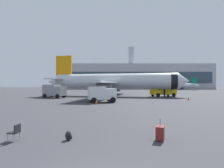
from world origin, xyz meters
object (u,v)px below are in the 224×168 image
at_px(airplane_taxiing, 179,86).
at_px(gate_chair, 15,131).
at_px(safety_cone_outer, 52,97).
at_px(airplane_at_gate, 113,82).
at_px(service_truck, 54,91).
at_px(safety_cone_far, 91,94).
at_px(safety_cone_mid, 188,98).
at_px(cargo_van, 102,94).
at_px(safety_cone_near, 96,102).
at_px(traveller_backpack, 69,136).
at_px(fuel_truck, 163,89).
at_px(rolling_suitcase, 160,133).

relative_size(airplane_taxiing, gate_chair, 20.79).
bearing_deg(safety_cone_outer, airplane_at_gate, 24.33).
xyz_separation_m(service_truck, safety_cone_far, (7.26, 6.05, -1.20)).
relative_size(service_truck, safety_cone_outer, 8.86).
height_order(airplane_at_gate, safety_cone_mid, airplane_at_gate).
relative_size(cargo_van, gate_chair, 5.57).
relative_size(safety_cone_near, traveller_backpack, 1.25).
bearing_deg(traveller_backpack, fuel_truck, 66.48).
xyz_separation_m(airplane_taxiing, safety_cone_near, (-39.87, -72.01, -1.98)).
xyz_separation_m(safety_cone_far, gate_chair, (0.40, -35.65, 0.09)).
height_order(service_truck, cargo_van, service_truck).
relative_size(airplane_taxiing, safety_cone_far, 21.79).
bearing_deg(safety_cone_mid, service_truck, 168.41).
distance_m(airplane_taxiing, safety_cone_near, 82.33).
height_order(safety_cone_outer, traveller_backpack, safety_cone_outer).
bearing_deg(airplane_taxiing, traveller_backpack, -113.86).
relative_size(fuel_truck, safety_cone_near, 10.66).
bearing_deg(rolling_suitcase, safety_cone_outer, 118.24).
bearing_deg(safety_cone_mid, cargo_van, -164.75).
bearing_deg(fuel_truck, safety_cone_outer, -168.58).
distance_m(rolling_suitcase, traveller_backpack, 4.81).
xyz_separation_m(safety_cone_outer, traveller_backpack, (10.51, -28.49, -0.06)).
xyz_separation_m(airplane_taxiing, cargo_van, (-39.17, -70.36, -0.82)).
bearing_deg(safety_cone_outer, airplane_taxiing, 50.69).
bearing_deg(safety_cone_near, safety_cone_mid, 19.78).
bearing_deg(traveller_backpack, safety_cone_far, 95.03).
relative_size(airplane_taxiing, safety_cone_mid, 25.16).
relative_size(airplane_at_gate, traveller_backpack, 73.91).
distance_m(service_truck, traveller_backpack, 31.25).
bearing_deg(traveller_backpack, airplane_taxiing, 66.14).
xyz_separation_m(safety_cone_mid, safety_cone_far, (-19.76, 11.59, 0.05)).
distance_m(safety_cone_mid, traveller_backpack, 29.12).
height_order(safety_cone_mid, gate_chair, gate_chair).
distance_m(cargo_van, safety_cone_mid, 16.66).
xyz_separation_m(cargo_van, gate_chair, (-3.32, -19.68, -0.95)).
bearing_deg(gate_chair, rolling_suitcase, 1.05).
xyz_separation_m(safety_cone_outer, gate_chair, (7.78, -28.64, 0.20)).
relative_size(cargo_van, safety_cone_outer, 8.06).
xyz_separation_m(safety_cone_near, safety_cone_far, (-3.02, 17.61, 0.11)).
bearing_deg(rolling_suitcase, traveller_backpack, 179.86).
distance_m(fuel_truck, traveller_backpack, 36.64).
bearing_deg(safety_cone_mid, airplane_taxiing, 70.68).
bearing_deg(safety_cone_mid, fuel_truck, 101.83).
relative_size(safety_cone_mid, gate_chair, 0.83).
bearing_deg(safety_cone_outer, service_truck, 82.66).
bearing_deg(safety_cone_outer, rolling_suitcase, -61.76).
relative_size(airplane_taxiing, service_truck, 3.39).
distance_m(service_truck, gate_chair, 30.59).
distance_m(airplane_at_gate, safety_cone_mid, 17.88).
height_order(service_truck, safety_cone_near, service_truck).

